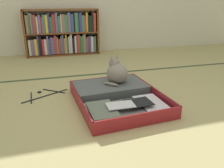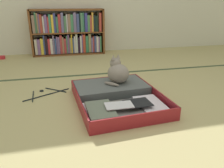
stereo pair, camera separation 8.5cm
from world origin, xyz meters
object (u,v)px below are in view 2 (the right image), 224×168
black_cat (117,72)px  small_red_pouch (1,57)px  open_suitcase (115,96)px  clothes_hanger (45,93)px  bookshelf (68,33)px

black_cat → small_red_pouch: (-1.45, 1.72, -0.18)m
open_suitcase → clothes_hanger: (-0.64, 0.30, -0.04)m
small_red_pouch → black_cat: bearing=-49.9°
black_cat → clothes_hanger: 0.74m
open_suitcase → black_cat: size_ratio=3.17×
bookshelf → clothes_hanger: bookshelf is taller
open_suitcase → bookshelf: bearing=98.9°
bookshelf → small_red_pouch: bookshelf is taller
bookshelf → clothes_hanger: 1.78m
black_cat → small_red_pouch: bearing=130.1°
open_suitcase → black_cat: 0.26m
small_red_pouch → bookshelf: bearing=6.3°
bookshelf → open_suitcase: size_ratio=1.30×
black_cat → small_red_pouch: black_cat is taller
open_suitcase → small_red_pouch: (-1.38, 1.91, -0.02)m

